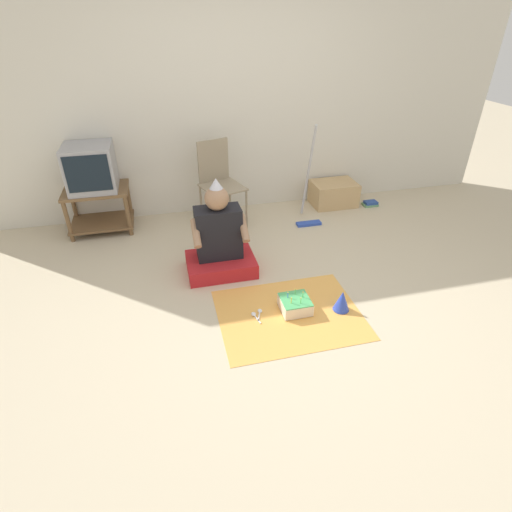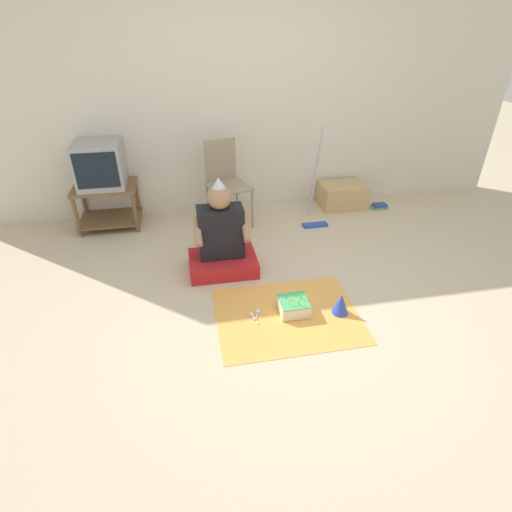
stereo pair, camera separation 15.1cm
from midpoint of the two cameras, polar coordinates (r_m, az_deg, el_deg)
ground_plane at (r=3.33m, az=6.05°, el=-7.13°), size 16.00×16.00×0.00m
wall_back at (r=4.67m, az=-0.46°, el=21.75°), size 6.40×0.06×2.55m
tv_stand at (r=4.68m, az=-19.55°, el=7.25°), size 0.66×0.49×0.48m
tv at (r=4.54m, az=-20.51°, el=12.11°), size 0.47×0.47×0.46m
folding_chair at (r=4.41m, az=-3.41°, el=11.07°), size 0.51×0.52×0.92m
cardboard_box_stack at (r=5.08m, az=13.03°, el=8.45°), size 0.53×0.39×0.29m
dust_mop at (r=4.51m, az=9.41°, el=8.15°), size 0.28×0.31×1.11m
book_pile at (r=5.19m, az=18.04°, el=6.77°), size 0.18×0.12×0.05m
person_seated at (r=3.62m, az=-3.74°, el=2.10°), size 0.62×0.44×0.89m
party_cloth at (r=3.23m, az=5.82°, el=-8.42°), size 1.13×0.89×0.01m
birthday_cake at (r=3.24m, az=6.72°, el=-7.08°), size 0.23×0.23×0.16m
party_hat_blue at (r=3.27m, az=13.34°, el=-6.65°), size 0.13×0.13×0.18m
plastic_spoon_near at (r=3.23m, az=1.58°, el=-8.04°), size 0.07×0.14×0.01m
plastic_spoon_far at (r=3.20m, az=0.81°, el=-8.46°), size 0.05×0.14×0.01m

